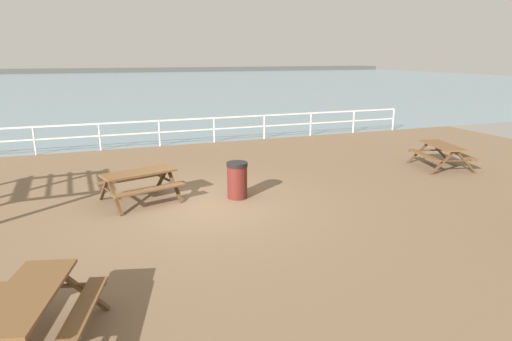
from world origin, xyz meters
name	(u,v)px	position (x,y,z in m)	size (l,w,h in m)	color
ground_plane	(206,209)	(0.00, 0.00, -0.10)	(30.00, 24.00, 0.20)	brown
sea_band	(111,83)	(0.00, 52.75, 0.00)	(142.00, 90.00, 0.01)	gray
distant_shoreline	(103,72)	(0.00, 95.75, 0.00)	(142.00, 6.00, 1.80)	#4C4C47
seaward_railing	(159,128)	(0.00, 7.75, 0.76)	(23.07, 0.07, 1.08)	white
picnic_table_near_left	(28,307)	(-3.37, -4.51, 0.58)	(1.91, 2.12, 0.80)	brown
picnic_table_mid_centre	(139,179)	(-1.49, 0.91, 0.58)	(2.15, 1.95, 0.80)	brown
picnic_table_far_left	(442,150)	(8.20, 0.95, 0.58)	(1.89, 2.10, 0.80)	brown
litter_bin	(237,180)	(0.91, 0.30, 0.48)	(0.55, 0.55, 0.95)	#591E19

